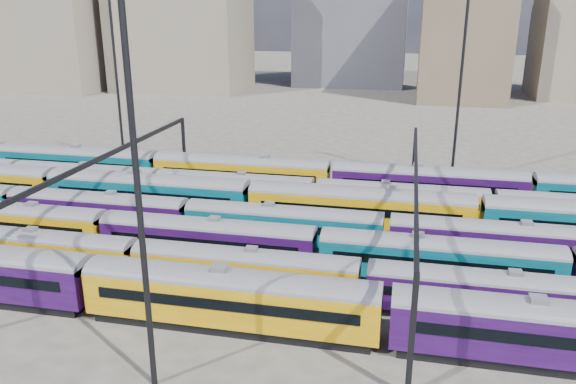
% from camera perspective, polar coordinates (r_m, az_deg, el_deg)
% --- Properties ---
extents(ground, '(500.00, 500.00, 0.00)m').
position_cam_1_polar(ground, '(53.73, 1.53, -5.62)').
color(ground, '#423E38').
rests_on(ground, ground).
extents(rake_0, '(150.21, 3.14, 5.29)m').
position_cam_1_polar(rake_0, '(39.66, 26.06, -12.30)').
color(rake_0, black).
rests_on(rake_0, ground).
extents(rake_1, '(111.02, 2.71, 4.55)m').
position_cam_1_polar(rake_1, '(42.99, 7.69, -8.65)').
color(rake_1, black).
rests_on(rake_1, ground).
extents(rake_2, '(98.72, 2.89, 4.86)m').
position_cam_1_polar(rake_2, '(50.21, -8.20, -4.40)').
color(rake_2, black).
rests_on(rake_2, ground).
extents(rake_3, '(115.44, 2.82, 4.73)m').
position_cam_1_polar(rake_3, '(55.93, -10.20, -2.20)').
color(rake_3, black).
rests_on(rake_3, ground).
extents(rake_4, '(136.65, 3.33, 5.62)m').
position_cam_1_polar(rake_4, '(57.00, 18.82, -2.02)').
color(rake_4, black).
rests_on(rake_4, ground).
extents(rake_5, '(130.26, 2.72, 4.57)m').
position_cam_1_polar(rake_5, '(61.45, 11.41, -0.49)').
color(rake_5, black).
rests_on(rake_5, ground).
extents(rake_6, '(154.86, 3.23, 5.46)m').
position_cam_1_polar(rake_6, '(68.90, -4.77, 2.26)').
color(rake_6, black).
rests_on(rake_6, ground).
extents(gantry_1, '(0.35, 40.35, 8.03)m').
position_cam_1_polar(gantry_1, '(58.29, -18.13, 2.46)').
color(gantry_1, black).
rests_on(gantry_1, ground).
extents(gantry_2, '(0.35, 40.35, 8.03)m').
position_cam_1_polar(gantry_2, '(50.60, 12.80, 0.60)').
color(gantry_2, black).
rests_on(gantry_2, ground).
extents(mast_1, '(1.40, 0.50, 25.60)m').
position_cam_1_polar(mast_1, '(80.79, -17.11, 11.91)').
color(mast_1, black).
rests_on(mast_1, ground).
extents(mast_2, '(1.40, 0.50, 25.60)m').
position_cam_1_polar(mast_2, '(30.80, -15.26, 3.06)').
color(mast_2, black).
rests_on(mast_2, ground).
extents(mast_3, '(1.40, 0.50, 25.60)m').
position_cam_1_polar(mast_3, '(73.01, 17.19, 11.32)').
color(mast_3, black).
rests_on(mast_3, ground).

